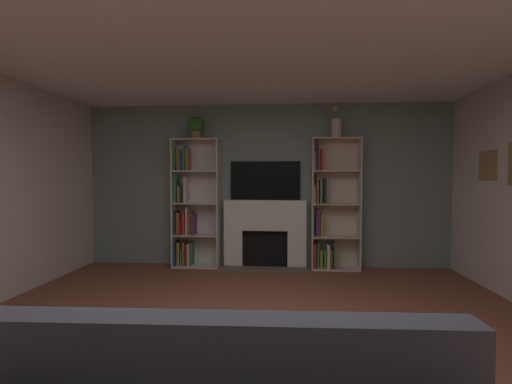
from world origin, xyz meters
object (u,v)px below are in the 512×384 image
Objects in this scene: bookshelf_right at (329,210)px; bookshelf_left at (191,206)px; vase_with_flowers at (336,128)px; tv at (265,181)px; potted_plant at (196,126)px; fireplace at (265,232)px.

bookshelf_left is at bearing -179.85° from bookshelf_right.
bookshelf_right is at bearing 156.69° from vase_with_flowers.
potted_plant is at bearing -173.73° from tv.
bookshelf_left is 2.59m from vase_with_flowers.
bookshelf_left is (-1.19, -0.09, -0.41)m from tv.
bookshelf_right is at bearing -0.65° from fireplace.
bookshelf_left is at bearing 179.17° from vase_with_flowers.
fireplace is 0.69× the size of bookshelf_left.
tv reaches higher than fireplace.
bookshelf_right is 5.78× the size of potted_plant.
potted_plant reaches higher than bookshelf_left.
vase_with_flowers is (1.09, -0.12, 0.81)m from tv.
vase_with_flowers is (0.09, -0.04, 1.27)m from bookshelf_right.
potted_plant is 0.72× the size of vase_with_flowers.
fireplace is 0.69× the size of bookshelf_right.
vase_with_flowers reaches higher than fireplace.
vase_with_flowers is at bearing -23.31° from bookshelf_right.
vase_with_flowers is at bearing -0.83° from bookshelf_left.
tv is at bearing 175.37° from bookshelf_right.
bookshelf_left is at bearing 161.46° from potted_plant.
bookshelf_left is 5.78× the size of potted_plant.
bookshelf_right is 1.27m from vase_with_flowers.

